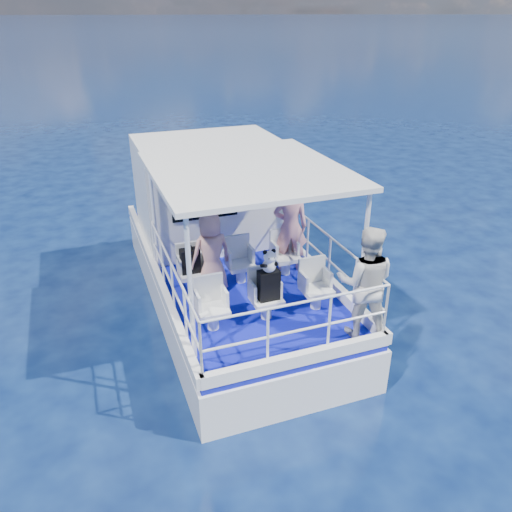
{
  "coord_description": "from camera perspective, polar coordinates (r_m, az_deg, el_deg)",
  "views": [
    {
      "loc": [
        -2.54,
        -7.53,
        5.42
      ],
      "look_at": [
        0.08,
        -0.4,
        1.69
      ],
      "focal_mm": 35.0,
      "sensor_mm": 36.0,
      "label": 1
    }
  ],
  "objects": [
    {
      "name": "hull",
      "position": [
        10.43,
        -3.08,
        -5.22
      ],
      "size": [
        3.0,
        7.0,
        1.6
      ],
      "primitive_type": "cube",
      "color": "white",
      "rests_on": "ground"
    },
    {
      "name": "passenger_stbd_aft",
      "position": [
        7.61,
        12.39,
        -2.97
      ],
      "size": [
        1.09,
        1.02,
        1.79
      ],
      "primitive_type": "imported",
      "rotation": [
        0.0,
        0.0,
        2.62
      ],
      "color": "silver",
      "rests_on": "deck"
    },
    {
      "name": "panda",
      "position": [
        7.67,
        1.52,
        -0.55
      ],
      "size": [
        0.24,
        0.2,
        0.37
      ],
      "primitive_type": null,
      "color": "white",
      "rests_on": "backpack_center"
    },
    {
      "name": "seat_stbd_fwd",
      "position": [
        9.51,
        3.39,
        -0.99
      ],
      "size": [
        0.48,
        0.46,
        0.38
      ],
      "primitive_type": "cube",
      "color": "white",
      "rests_on": "deck"
    },
    {
      "name": "seat_port_aft",
      "position": [
        7.93,
        -4.94,
        -7.07
      ],
      "size": [
        0.48,
        0.46,
        0.38
      ],
      "primitive_type": "cube",
      "color": "white",
      "rests_on": "deck"
    },
    {
      "name": "backpack_center",
      "position": [
        7.9,
        1.45,
        -3.35
      ],
      "size": [
        0.34,
        0.19,
        0.51
      ],
      "primitive_type": "cube",
      "color": "black",
      "rests_on": "seat_center_aft"
    },
    {
      "name": "seat_stbd_aft",
      "position": [
        8.49,
        6.87,
        -4.74
      ],
      "size": [
        0.48,
        0.46,
        0.38
      ],
      "primitive_type": "cube",
      "color": "white",
      "rests_on": "deck"
    },
    {
      "name": "seat_center_aft",
      "position": [
        8.16,
        1.18,
        -5.9
      ],
      "size": [
        0.48,
        0.46,
        0.38
      ],
      "primitive_type": "cube",
      "color": "white",
      "rests_on": "deck"
    },
    {
      "name": "seat_center_fwd",
      "position": [
        9.22,
        -1.75,
        -1.87
      ],
      "size": [
        0.48,
        0.46,
        0.38
      ],
      "primitive_type": "cube",
      "color": "white",
      "rests_on": "deck"
    },
    {
      "name": "backpack_port",
      "position": [
        8.8,
        -7.53,
        -0.55
      ],
      "size": [
        0.34,
        0.19,
        0.45
      ],
      "primitive_type": "cube",
      "color": "black",
      "rests_on": "seat_port_fwd"
    },
    {
      "name": "compact_camera",
      "position": [
        8.67,
        -7.7,
        0.92
      ],
      "size": [
        0.11,
        0.07,
        0.07
      ],
      "primitive_type": "cube",
      "color": "black",
      "rests_on": "backpack_port"
    },
    {
      "name": "ground",
      "position": [
        9.62,
        -1.28,
        -8.13
      ],
      "size": [
        2000.0,
        2000.0,
        0.0
      ],
      "primitive_type": "plane",
      "color": "#08153B",
      "rests_on": "ground"
    },
    {
      "name": "canopy",
      "position": [
        8.09,
        -1.03,
        9.77
      ],
      "size": [
        3.0,
        3.2,
        0.08
      ],
      "primitive_type": "cube",
      "color": "white",
      "rests_on": "cabin"
    },
    {
      "name": "passenger_stbd_fwd",
      "position": [
        9.39,
        3.94,
        3.34
      ],
      "size": [
        0.75,
        0.62,
        1.78
      ],
      "primitive_type": "imported",
      "rotation": [
        0.0,
        0.0,
        2.81
      ],
      "color": "#CF8691",
      "rests_on": "deck"
    },
    {
      "name": "passenger_port_fwd",
      "position": [
        8.71,
        -5.15,
        0.33
      ],
      "size": [
        0.61,
        0.47,
        1.49
      ],
      "primitive_type": "imported",
      "rotation": [
        0.0,
        0.0,
        3.29
      ],
      "color": "#D39488",
      "rests_on": "deck"
    },
    {
      "name": "cabin",
      "position": [
        10.72,
        -5.43,
        7.43
      ],
      "size": [
        2.85,
        2.0,
        2.2
      ],
      "primitive_type": "cube",
      "color": "white",
      "rests_on": "deck"
    },
    {
      "name": "canopy_posts",
      "position": [
        8.44,
        -0.86,
        2.24
      ],
      "size": [
        2.77,
        2.97,
        2.2
      ],
      "color": "white",
      "rests_on": "deck"
    },
    {
      "name": "seat_port_fwd",
      "position": [
        9.02,
        -7.19,
        -2.78
      ],
      "size": [
        0.48,
        0.46,
        0.38
      ],
      "primitive_type": "cube",
      "color": "white",
      "rests_on": "deck"
    },
    {
      "name": "railings",
      "position": [
        8.43,
        -0.1,
        -2.33
      ],
      "size": [
        2.84,
        3.59,
        1.0
      ],
      "primitive_type": null,
      "color": "white",
      "rests_on": "deck"
    },
    {
      "name": "deck",
      "position": [
        10.01,
        -3.19,
        -1.06
      ],
      "size": [
        2.9,
        6.9,
        0.1
      ],
      "primitive_type": "cube",
      "color": "#0B0F9D",
      "rests_on": "hull"
    }
  ]
}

